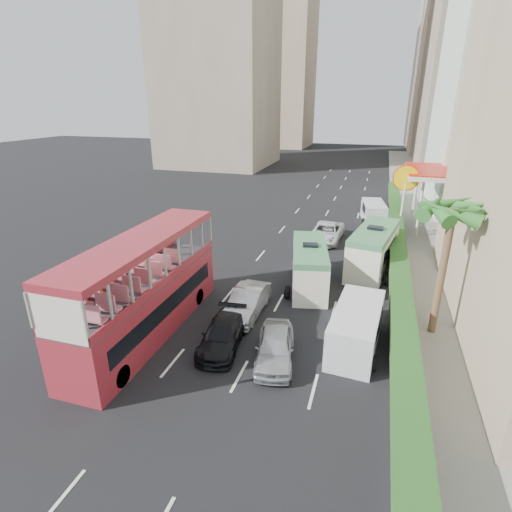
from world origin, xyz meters
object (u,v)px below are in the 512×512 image
at_px(car_silver_lane_a, 247,314).
at_px(panel_van_far, 374,212).
at_px(van_asset, 326,240).
at_px(minibus_far, 373,250).
at_px(double_decker_bus, 145,287).
at_px(car_silver_lane_b, 275,360).
at_px(shell_station, 441,201).
at_px(palm_tree, 442,273).
at_px(panel_van_near, 356,328).
at_px(car_black, 223,346).
at_px(minibus_near, 309,266).

relative_size(car_silver_lane_a, panel_van_far, 0.94).
relative_size(van_asset, minibus_far, 0.78).
relative_size(double_decker_bus, car_silver_lane_b, 2.65).
bearing_deg(shell_station, palm_tree, -96.60).
bearing_deg(panel_van_near, panel_van_far, 94.34).
relative_size(car_black, minibus_near, 0.71).
xyz_separation_m(car_black, palm_tree, (9.72, 4.07, 3.38)).
bearing_deg(double_decker_bus, van_asset, 68.54).
bearing_deg(car_black, palm_tree, 16.23).
relative_size(double_decker_bus, car_black, 2.53).
bearing_deg(car_silver_lane_a, car_silver_lane_b, -54.91).
distance_m(minibus_far, panel_van_far, 12.34).
distance_m(palm_tree, shell_station, 19.14).
distance_m(minibus_far, palm_tree, 8.57).
height_order(car_silver_lane_b, palm_tree, palm_tree).
height_order(double_decker_bus, car_silver_lane_b, double_decker_bus).
distance_m(double_decker_bus, panel_van_far, 26.20).
bearing_deg(minibus_near, minibus_far, 34.27).
height_order(panel_van_near, palm_tree, palm_tree).
bearing_deg(car_black, panel_van_near, 10.42).
bearing_deg(palm_tree, shell_station, 83.40).
distance_m(van_asset, panel_van_near, 15.70).
distance_m(car_silver_lane_a, van_asset, 14.05).
xyz_separation_m(car_silver_lane_b, van_asset, (-0.05, 17.49, 0.00)).
distance_m(car_silver_lane_b, minibus_near, 8.35).
distance_m(car_silver_lane_a, car_silver_lane_b, 4.44).
relative_size(car_black, van_asset, 0.83).
xyz_separation_m(minibus_near, minibus_far, (3.75, 3.90, 0.14)).
bearing_deg(minibus_far, car_black, -108.52).
bearing_deg(minibus_near, car_silver_lane_b, -102.47).
xyz_separation_m(palm_tree, shell_station, (2.20, 19.00, -0.63)).
xyz_separation_m(double_decker_bus, minibus_near, (6.83, 7.81, -1.18)).
distance_m(double_decker_bus, car_silver_lane_b, 7.23).
height_order(car_black, shell_station, shell_station).
relative_size(car_black, minibus_far, 0.65).
bearing_deg(palm_tree, van_asset, 118.51).
xyz_separation_m(minibus_near, panel_van_far, (3.46, 16.23, -0.40)).
bearing_deg(van_asset, palm_tree, -57.82).
height_order(car_silver_lane_a, van_asset, car_silver_lane_a).
bearing_deg(panel_van_near, car_silver_lane_a, 170.97).
relative_size(panel_van_far, palm_tree, 0.74).
height_order(van_asset, palm_tree, palm_tree).
relative_size(car_black, palm_tree, 0.68).
distance_m(double_decker_bus, shell_station, 28.02).
height_order(van_asset, minibus_near, minibus_near).
xyz_separation_m(minibus_far, panel_van_near, (-0.42, -9.93, -0.48)).
xyz_separation_m(car_black, panel_van_near, (6.09, 1.85, 1.01)).
height_order(panel_van_near, panel_van_far, panel_van_near).
relative_size(car_silver_lane_b, minibus_near, 0.68).
height_order(car_silver_lane_a, car_black, car_silver_lane_a).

